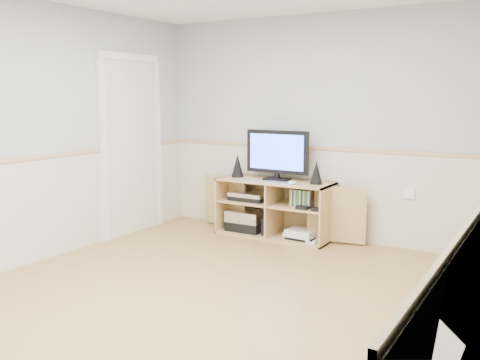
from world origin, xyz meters
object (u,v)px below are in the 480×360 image
keyboard (280,183)px  game_consoles (301,234)px  media_cabinet (277,207)px  monitor (277,153)px

keyboard → game_consoles: bearing=34.3°
media_cabinet → keyboard: size_ratio=6.53×
media_cabinet → monitor: size_ratio=2.72×
media_cabinet → game_consoles: (0.34, -0.07, -0.26)m
game_consoles → keyboard: bearing=-148.1°
media_cabinet → monitor: 0.63m
monitor → game_consoles: size_ratio=1.69×
media_cabinet → game_consoles: bearing=-11.6°
media_cabinet → keyboard: (0.14, -0.20, 0.32)m
keyboard → media_cabinet: bearing=127.0°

